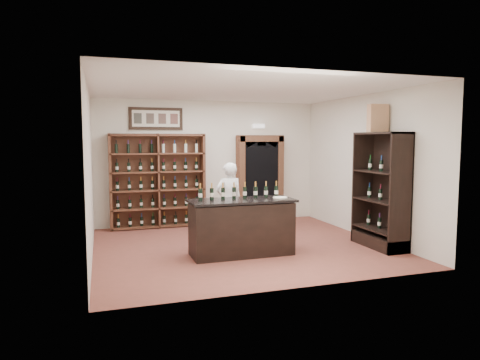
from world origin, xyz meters
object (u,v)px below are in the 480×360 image
object	(u,v)px
wine_shelf	(158,181)
shopkeeper	(229,201)
tasting_counter	(242,227)
side_cabinet	(381,208)
wine_crate	(378,118)
counter_bottle_0	(200,194)

from	to	relation	value
wine_shelf	shopkeeper	bearing A→B (deg)	-53.53
tasting_counter	wine_shelf	bearing A→B (deg)	110.56
tasting_counter	side_cabinet	xyz separation A→B (m)	(2.72, -0.30, 0.26)
tasting_counter	shopkeeper	distance (m)	1.30
wine_crate	counter_bottle_0	bearing A→B (deg)	-178.97
counter_bottle_0	shopkeeper	world-z (taller)	shopkeeper
wine_shelf	counter_bottle_0	distance (m)	2.84
side_cabinet	shopkeeper	distance (m)	3.02
shopkeeper	wine_shelf	bearing A→B (deg)	-59.88
counter_bottle_0	tasting_counter	bearing A→B (deg)	-9.51
wine_crate	wine_shelf	bearing A→B (deg)	146.36
counter_bottle_0	shopkeeper	xyz separation A→B (m)	(0.86, 1.14, -0.31)
counter_bottle_0	side_cabinet	distance (m)	3.49
counter_bottle_0	shopkeeper	size ratio (longest dim) A/B	0.19
wine_shelf	side_cabinet	world-z (taller)	same
shopkeeper	wine_crate	distance (m)	3.36
tasting_counter	wine_crate	distance (m)	3.35
shopkeeper	wine_crate	size ratio (longest dim) A/B	2.98
side_cabinet	wine_shelf	bearing A→B (deg)	139.79
side_cabinet	wine_crate	size ratio (longest dim) A/B	4.13
side_cabinet	shopkeeper	xyz separation A→B (m)	(-2.59, 1.56, 0.04)
tasting_counter	side_cabinet	bearing A→B (deg)	-6.28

